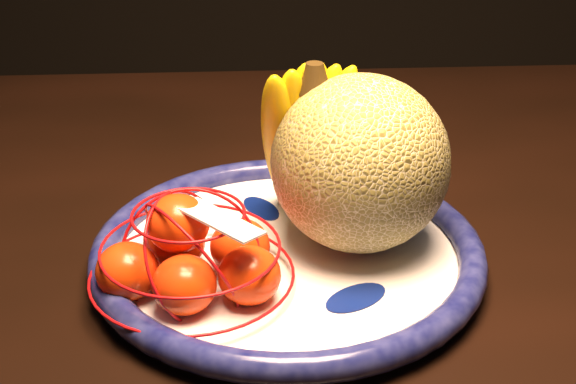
{
  "coord_description": "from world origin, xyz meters",
  "views": [
    {
      "loc": [
        0.05,
        -0.7,
        1.13
      ],
      "look_at": [
        0.02,
        -0.09,
        0.81
      ],
      "focal_mm": 50.0,
      "sensor_mm": 36.0,
      "label": 1
    }
  ],
  "objects_px": {
    "cantaloupe": "(360,163)",
    "banana_bunch": "(300,130)",
    "mandarin_bag": "(192,257)",
    "dining_table": "(317,279)",
    "fruit_bowl": "(288,253)"
  },
  "relations": [
    {
      "from": "cantaloupe",
      "to": "banana_bunch",
      "type": "bearing_deg",
      "value": 137.83
    },
    {
      "from": "banana_bunch",
      "to": "mandarin_bag",
      "type": "distance_m",
      "value": 0.16
    },
    {
      "from": "dining_table",
      "to": "fruit_bowl",
      "type": "bearing_deg",
      "value": -110.47
    },
    {
      "from": "fruit_bowl",
      "to": "cantaloupe",
      "type": "bearing_deg",
      "value": 21.08
    },
    {
      "from": "banana_bunch",
      "to": "mandarin_bag",
      "type": "xyz_separation_m",
      "value": [
        -0.08,
        -0.13,
        -0.06
      ]
    },
    {
      "from": "dining_table",
      "to": "banana_bunch",
      "type": "relative_size",
      "value": 8.9
    },
    {
      "from": "fruit_bowl",
      "to": "cantaloupe",
      "type": "distance_m",
      "value": 0.1
    },
    {
      "from": "mandarin_bag",
      "to": "fruit_bowl",
      "type": "bearing_deg",
      "value": 36.0
    },
    {
      "from": "dining_table",
      "to": "cantaloupe",
      "type": "relative_size",
      "value": 9.98
    },
    {
      "from": "banana_bunch",
      "to": "mandarin_bag",
      "type": "relative_size",
      "value": 0.9
    },
    {
      "from": "dining_table",
      "to": "banana_bunch",
      "type": "bearing_deg",
      "value": -128.15
    },
    {
      "from": "fruit_bowl",
      "to": "mandarin_bag",
      "type": "height_order",
      "value": "mandarin_bag"
    },
    {
      "from": "fruit_bowl",
      "to": "mandarin_bag",
      "type": "bearing_deg",
      "value": -144.0
    },
    {
      "from": "dining_table",
      "to": "fruit_bowl",
      "type": "height_order",
      "value": "fruit_bowl"
    },
    {
      "from": "dining_table",
      "to": "cantaloupe",
      "type": "distance_m",
      "value": 0.19
    }
  ]
}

